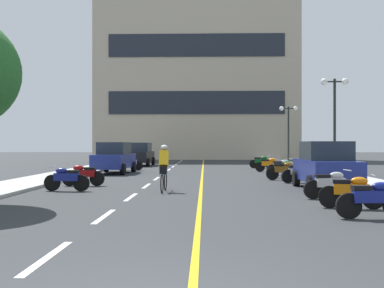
{
  "coord_description": "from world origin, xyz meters",
  "views": [
    {
      "loc": [
        0.39,
        -5.01,
        1.73
      ],
      "look_at": [
        -0.33,
        21.15,
        1.72
      ],
      "focal_mm": 43.56,
      "sensor_mm": 36.0,
      "label": 1
    }
  ],
  "objects": [
    {
      "name": "ground_plane",
      "position": [
        0.0,
        21.0,
        0.0
      ],
      "size": [
        140.0,
        140.0,
        0.0
      ],
      "primitive_type": "plane",
      "color": "#2D3033"
    },
    {
      "name": "curb_left",
      "position": [
        -7.2,
        24.0,
        0.06
      ],
      "size": [
        2.4,
        72.0,
        0.12
      ],
      "primitive_type": "cube",
      "color": "#A8A8A3",
      "rests_on": "ground"
    },
    {
      "name": "curb_right",
      "position": [
        7.2,
        24.0,
        0.06
      ],
      "size": [
        2.4,
        72.0,
        0.12
      ],
      "primitive_type": "cube",
      "color": "#A8A8A3",
      "rests_on": "ground"
    },
    {
      "name": "lane_dash_0",
      "position": [
        -2.0,
        2.0,
        0.0
      ],
      "size": [
        0.14,
        2.2,
        0.01
      ],
      "primitive_type": "cube",
      "color": "silver",
      "rests_on": "ground"
    },
    {
      "name": "lane_dash_1",
      "position": [
        -2.0,
        6.0,
        0.0
      ],
      "size": [
        0.14,
        2.2,
        0.01
      ],
      "primitive_type": "cube",
      "color": "silver",
      "rests_on": "ground"
    },
    {
      "name": "lane_dash_2",
      "position": [
        -2.0,
        10.0,
        0.0
      ],
      "size": [
        0.14,
        2.2,
        0.01
      ],
      "primitive_type": "cube",
      "color": "silver",
      "rests_on": "ground"
    },
    {
      "name": "lane_dash_3",
      "position": [
        -2.0,
        14.0,
        0.0
      ],
      "size": [
        0.14,
        2.2,
        0.01
      ],
      "primitive_type": "cube",
      "color": "silver",
      "rests_on": "ground"
    },
    {
      "name": "lane_dash_4",
      "position": [
        -2.0,
        18.0,
        0.0
      ],
      "size": [
        0.14,
        2.2,
        0.01
      ],
      "primitive_type": "cube",
      "color": "silver",
      "rests_on": "ground"
    },
    {
      "name": "lane_dash_5",
      "position": [
        -2.0,
        22.0,
        0.0
      ],
      "size": [
        0.14,
        2.2,
        0.01
      ],
      "primitive_type": "cube",
      "color": "silver",
      "rests_on": "ground"
    },
    {
      "name": "lane_dash_6",
      "position": [
        -2.0,
        26.0,
        0.0
      ],
      "size": [
        0.14,
        2.2,
        0.01
      ],
      "primitive_type": "cube",
      "color": "silver",
      "rests_on": "ground"
    },
    {
      "name": "lane_dash_7",
      "position": [
        -2.0,
        30.0,
        0.0
      ],
      "size": [
        0.14,
        2.2,
        0.01
      ],
      "primitive_type": "cube",
      "color": "silver",
      "rests_on": "ground"
    },
    {
      "name": "lane_dash_8",
      "position": [
        -2.0,
        34.0,
        0.0
      ],
      "size": [
        0.14,
        2.2,
        0.01
      ],
      "primitive_type": "cube",
      "color": "silver",
      "rests_on": "ground"
    },
    {
      "name": "lane_dash_9",
      "position": [
        -2.0,
        38.0,
        0.0
      ],
      "size": [
        0.14,
        2.2,
        0.01
      ],
      "primitive_type": "cube",
      "color": "silver",
      "rests_on": "ground"
    },
    {
      "name": "lane_dash_10",
      "position": [
        -2.0,
        42.0,
        0.0
      ],
      "size": [
        0.14,
        2.2,
        0.01
      ],
      "primitive_type": "cube",
      "color": "silver",
      "rests_on": "ground"
    },
    {
      "name": "lane_dash_11",
      "position": [
        -2.0,
        46.0,
        0.0
      ],
      "size": [
        0.14,
        2.2,
        0.01
      ],
      "primitive_type": "cube",
      "color": "silver",
      "rests_on": "ground"
    },
    {
      "name": "centre_line_yellow",
      "position": [
        0.25,
        24.0,
        0.0
      ],
      "size": [
        0.12,
        66.0,
        0.01
      ],
      "primitive_type": "cube",
      "color": "gold",
      "rests_on": "ground"
    },
    {
      "name": "office_building",
      "position": [
        -0.52,
        48.57,
        10.28
      ],
      "size": [
        22.55,
        7.26,
        20.56
      ],
      "color": "#BCAD93",
      "rests_on": "ground"
    },
    {
      "name": "street_lamp_mid",
      "position": [
        7.28,
        19.83,
        3.84
      ],
      "size": [
        1.46,
        0.36,
        5.09
      ],
      "color": "black",
      "rests_on": "curb_right"
    },
    {
      "name": "street_lamp_far",
      "position": [
        7.02,
        31.99,
        3.53
      ],
      "size": [
        1.46,
        0.36,
        4.59
      ],
      "color": "black",
      "rests_on": "curb_right"
    },
    {
      "name": "parked_car_near",
      "position": [
        4.95,
        12.64,
        0.92
      ],
      "size": [
        1.96,
        4.22,
        1.82
      ],
      "color": "black",
      "rests_on": "ground"
    },
    {
      "name": "parked_car_mid",
      "position": [
        -4.9,
        22.02,
        0.92
      ],
      "size": [
        2.11,
        4.29,
        1.82
      ],
      "color": "black",
      "rests_on": "ground"
    },
    {
      "name": "parked_car_far",
      "position": [
        -4.71,
        31.42,
        0.92
      ],
      "size": [
        2.04,
        4.26,
        1.82
      ],
      "color": "black",
      "rests_on": "ground"
    },
    {
      "name": "motorcycle_1",
      "position": [
        4.26,
        5.78,
        0.47
      ],
      "size": [
        1.7,
        0.6,
        0.92
      ],
      "color": "black",
      "rests_on": "ground"
    },
    {
      "name": "motorcycle_2",
      "position": [
        4.3,
        7.47,
        0.47
      ],
      "size": [
        1.69,
        0.63,
        0.92
      ],
      "color": "black",
      "rests_on": "ground"
    },
    {
      "name": "motorcycle_3",
      "position": [
        4.34,
        9.66,
        0.47
      ],
      "size": [
        1.7,
        0.6,
        0.92
      ],
      "color": "black",
      "rests_on": "ground"
    },
    {
      "name": "motorcycle_4",
      "position": [
        -4.65,
        11.8,
        0.47
      ],
      "size": [
        1.7,
        0.6,
        0.92
      ],
      "color": "black",
      "rests_on": "ground"
    },
    {
      "name": "motorcycle_5",
      "position": [
        -4.57,
        13.85,
        0.47
      ],
      "size": [
        1.7,
        0.6,
        0.92
      ],
      "color": "black",
      "rests_on": "ground"
    },
    {
      "name": "motorcycle_6",
      "position": [
        4.59,
        15.71,
        0.47
      ],
      "size": [
        1.66,
        0.75,
        0.92
      ],
      "color": "black",
      "rests_on": "ground"
    },
    {
      "name": "motorcycle_7",
      "position": [
        4.17,
        17.19,
        0.47
      ],
      "size": [
        1.7,
        0.6,
        0.92
      ],
      "color": "black",
      "rests_on": "ground"
    },
    {
      "name": "motorcycle_8",
      "position": [
        4.38,
        18.69,
        0.47
      ],
      "size": [
        1.7,
        0.6,
        0.92
      ],
      "color": "black",
      "rests_on": "ground"
    },
    {
      "name": "motorcycle_9",
      "position": [
        4.64,
        20.78,
        0.47
      ],
      "size": [
        1.69,
        0.63,
        0.92
      ],
      "color": "black",
      "rests_on": "ground"
    },
    {
      "name": "motorcycle_10",
      "position": [
        4.35,
        23.62,
        0.47
      ],
      "size": [
        1.68,
        0.65,
        0.92
      ],
      "color": "black",
      "rests_on": "ground"
    },
    {
      "name": "motorcycle_11",
      "position": [
        -4.49,
        25.12,
        0.47
      ],
      "size": [
        1.7,
        0.6,
        0.92
      ],
      "color": "black",
      "rests_on": "ground"
    },
    {
      "name": "motorcycle_12",
      "position": [
        4.39,
        27.88,
        0.47
      ],
      "size": [
        1.64,
        0.79,
        0.92
      ],
      "color": "black",
      "rests_on": "ground"
    },
    {
      "name": "cyclist_rider",
      "position": [
        -1.09,
        11.75,
        0.89
      ],
      "size": [
        0.42,
        1.77,
        1.71
      ],
      "color": "black",
      "rests_on": "ground"
    }
  ]
}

